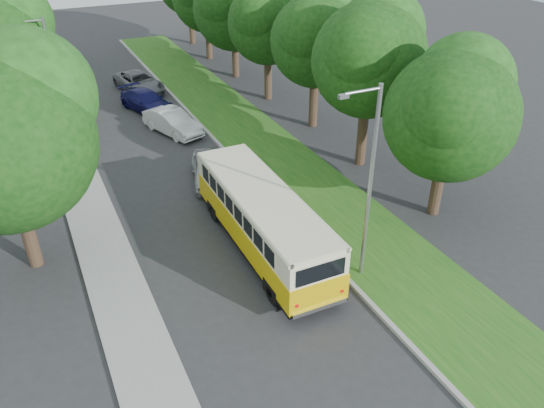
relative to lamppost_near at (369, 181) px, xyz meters
name	(u,v)px	position (x,y,z in m)	size (l,w,h in m)	color
ground	(239,269)	(-4.21, 2.50, -4.37)	(120.00, 120.00, 0.00)	#2B2B2E
curb	(266,194)	(-0.61, 7.50, -4.29)	(0.20, 70.00, 0.15)	gray
grass_verge	(307,185)	(1.74, 7.50, -4.30)	(4.50, 70.00, 0.13)	#1B5516
sidewalk	(98,235)	(-9.01, 7.50, -4.31)	(2.20, 70.00, 0.12)	gray
treeline	(173,25)	(-1.06, 20.49, 1.56)	(24.27, 41.91, 9.46)	#332319
lamppost_near	(369,181)	(0.00, 0.00, 0.00)	(1.71, 0.16, 8.00)	gray
lamppost_far	(53,78)	(-8.91, 18.50, -0.25)	(1.71, 0.16, 7.50)	gray
warning_sign	(75,142)	(-8.71, 14.48, -2.66)	(0.56, 0.10, 2.50)	gray
vintage_bus	(263,221)	(-2.73, 3.30, -2.92)	(2.52, 9.77, 2.90)	#E8BC07
car_silver	(208,170)	(-2.73, 10.22, -3.66)	(1.67, 4.14, 1.41)	#AAABAF
car_white	(173,122)	(-2.54, 17.32, -3.62)	(1.59, 4.55, 1.50)	white
car_blue	(147,101)	(-3.02, 21.93, -3.67)	(1.97, 4.84, 1.41)	#121251
car_grey	(139,82)	(-2.51, 26.26, -3.65)	(2.40, 5.20, 1.44)	slate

